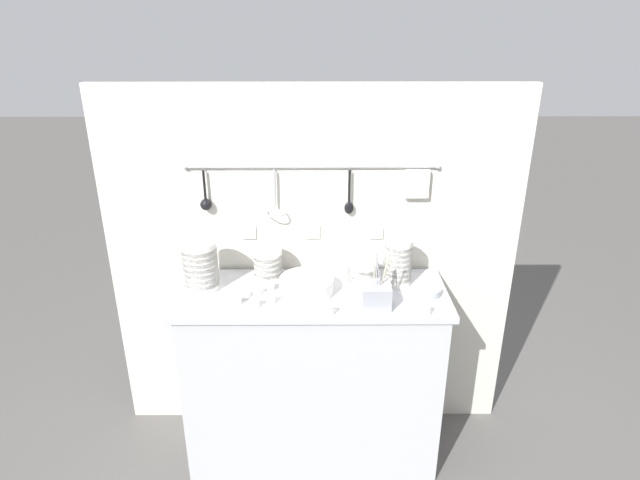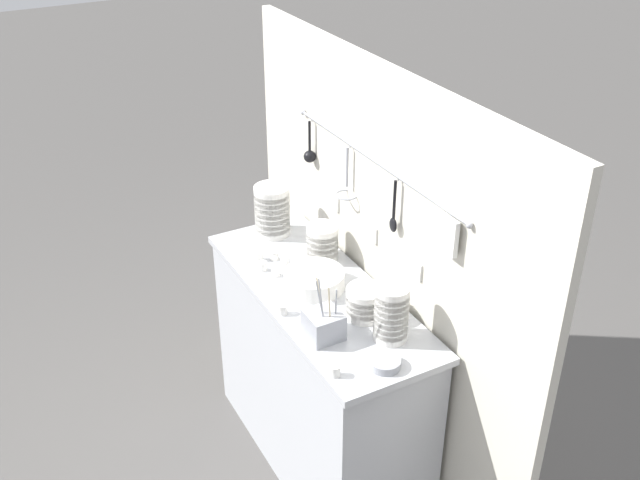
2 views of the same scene
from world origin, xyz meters
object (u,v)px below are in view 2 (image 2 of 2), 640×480
(cup_front_right, at_px, (283,309))
(cup_back_left, at_px, (301,263))
(cup_front_left, at_px, (335,371))
(cup_back_right, at_px, (275,255))
(cup_mid_row, at_px, (259,256))
(cup_edge_far, at_px, (276,271))
(cup_by_caddy, at_px, (373,296))
(cup_beside_plates, at_px, (263,266))
(bowl_stack_wide_centre, at_px, (391,313))
(cup_edge_near, at_px, (285,260))
(bowl_stack_tall_left, at_px, (322,242))
(bowl_stack_back_corner, at_px, (272,210))
(bowl_stack_nested_right, at_px, (365,302))
(cutlery_caddy, at_px, (324,324))
(plate_stack, at_px, (314,280))
(steel_mixing_bowl, at_px, (385,363))

(cup_front_right, height_order, cup_back_left, same)
(cup_front_left, relative_size, cup_back_right, 1.00)
(cup_mid_row, relative_size, cup_edge_far, 1.00)
(cup_mid_row, bearing_deg, cup_by_caddy, 28.80)
(cup_front_left, distance_m, cup_front_right, 0.42)
(cup_front_right, distance_m, cup_beside_plates, 0.33)
(bowl_stack_wide_centre, height_order, cup_beside_plates, bowl_stack_wide_centre)
(cup_back_right, bearing_deg, cup_edge_near, 24.52)
(bowl_stack_tall_left, bearing_deg, bowl_stack_back_corner, -162.28)
(cup_back_left, bearing_deg, cup_edge_far, -84.52)
(cup_front_left, bearing_deg, cup_by_caddy, 132.15)
(bowl_stack_nested_right, xyz_separation_m, cup_edge_far, (-0.42, -0.18, -0.04))
(bowl_stack_wide_centre, bearing_deg, cutlery_caddy, -120.38)
(cup_mid_row, distance_m, cup_beside_plates, 0.09)
(cup_front_left, bearing_deg, bowl_stack_back_corner, 166.67)
(cup_by_caddy, relative_size, cup_mid_row, 1.00)
(cup_by_caddy, xyz_separation_m, cup_back_right, (-0.47, -0.21, 0.00))
(cup_edge_far, relative_size, cup_front_right, 1.00)
(cup_edge_near, height_order, cup_by_caddy, same)
(bowl_stack_back_corner, relative_size, cup_by_caddy, 5.75)
(plate_stack, bearing_deg, cup_back_right, -169.77)
(cup_front_left, height_order, cup_back_left, same)
(cutlery_caddy, relative_size, cup_mid_row, 6.29)
(bowl_stack_nested_right, relative_size, cup_back_left, 3.58)
(cup_front_left, relative_size, cup_beside_plates, 1.00)
(cup_by_caddy, relative_size, cup_back_right, 1.00)
(plate_stack, bearing_deg, cutlery_caddy, -22.09)
(cup_front_right, relative_size, cup_back_right, 1.00)
(cup_back_right, bearing_deg, cup_back_left, 34.12)
(steel_mixing_bowl, height_order, cup_back_left, cup_back_left)
(bowl_stack_back_corner, height_order, cup_edge_near, bowl_stack_back_corner)
(bowl_stack_back_corner, xyz_separation_m, steel_mixing_bowl, (1.06, -0.06, -0.10))
(bowl_stack_nested_right, height_order, cup_edge_far, bowl_stack_nested_right)
(cup_front_right, bearing_deg, cup_front_left, 0.00)
(cup_front_left, bearing_deg, cup_front_right, 180.00)
(bowl_stack_tall_left, xyz_separation_m, bowl_stack_back_corner, (-0.30, -0.10, 0.04))
(bowl_stack_tall_left, bearing_deg, cup_back_right, -114.97)
(cutlery_caddy, xyz_separation_m, cup_mid_row, (-0.61, 0.01, -0.03))
(cutlery_caddy, height_order, cup_mid_row, cutlery_caddy)
(cutlery_caddy, xyz_separation_m, cup_front_right, (-0.20, -0.07, -0.03))
(cup_edge_near, bearing_deg, bowl_stack_wide_centre, 9.93)
(bowl_stack_wide_centre, xyz_separation_m, cup_beside_plates, (-0.65, -0.22, -0.09))
(cup_edge_near, distance_m, cup_front_right, 0.37)
(steel_mixing_bowl, relative_size, cup_back_right, 2.74)
(plate_stack, xyz_separation_m, cup_beside_plates, (-0.22, -0.13, -0.02))
(bowl_stack_wide_centre, xyz_separation_m, bowl_stack_back_corner, (-0.92, -0.05, 0.00))
(cup_beside_plates, bearing_deg, cup_front_right, -11.16)
(cutlery_caddy, relative_size, cup_by_caddy, 6.29)
(bowl_stack_tall_left, height_order, bowl_stack_back_corner, bowl_stack_back_corner)
(plate_stack, relative_size, cup_mid_row, 6.00)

